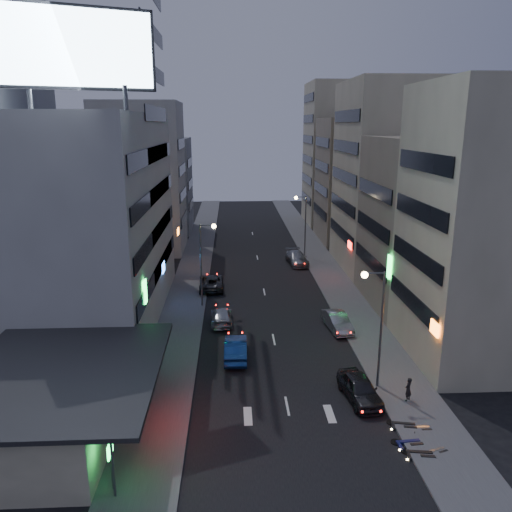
{
  "coord_description": "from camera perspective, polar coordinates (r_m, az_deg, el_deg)",
  "views": [
    {
      "loc": [
        -3.33,
        -23.68,
        17.12
      ],
      "look_at": [
        -1.23,
        18.72,
        5.87
      ],
      "focal_mm": 35.0,
      "sensor_mm": 36.0,
      "label": 1
    }
  ],
  "objects": [
    {
      "name": "ground",
      "position": [
        29.41,
        4.49,
        -20.81
      ],
      "size": [
        180.0,
        180.0,
        0.0
      ],
      "primitive_type": "plane",
      "color": "black",
      "rests_on": "ground"
    },
    {
      "name": "sidewalk_left",
      "position": [
        56.52,
        -7.45,
        -2.85
      ],
      "size": [
        4.0,
        120.0,
        0.12
      ],
      "primitive_type": "cube",
      "color": "#4C4C4F",
      "rests_on": "ground"
    },
    {
      "name": "sidewalk_right",
      "position": [
        57.45,
        8.68,
        -2.6
      ],
      "size": [
        4.0,
        120.0,
        0.12
      ],
      "primitive_type": "cube",
      "color": "#4C4C4F",
      "rests_on": "ground"
    },
    {
      "name": "food_court",
      "position": [
        31.63,
        -22.78,
        -15.01
      ],
      "size": [
        11.0,
        13.0,
        3.88
      ],
      "color": "beige",
      "rests_on": "ground"
    },
    {
      "name": "white_building",
      "position": [
        46.48,
        -19.94,
        3.9
      ],
      "size": [
        14.0,
        24.0,
        18.0
      ],
      "primitive_type": "cube",
      "color": "#B5B5B0",
      "rests_on": "ground"
    },
    {
      "name": "shophouse_near",
      "position": [
        39.43,
        24.96,
        3.05
      ],
      "size": [
        10.0,
        11.0,
        20.0
      ],
      "primitive_type": "cube",
      "color": "beige",
      "rests_on": "ground"
    },
    {
      "name": "shophouse_mid",
      "position": [
        50.24,
        19.27,
        3.55
      ],
      "size": [
        11.0,
        12.0,
        16.0
      ],
      "primitive_type": "cube",
      "color": "gray",
      "rests_on": "ground"
    },
    {
      "name": "shophouse_far",
      "position": [
        61.78,
        14.61,
        8.69
      ],
      "size": [
        10.0,
        14.0,
        22.0
      ],
      "primitive_type": "cube",
      "color": "beige",
      "rests_on": "ground"
    },
    {
      "name": "far_left_a",
      "position": [
        70.11,
        -12.97,
        8.65
      ],
      "size": [
        11.0,
        10.0,
        20.0
      ],
      "primitive_type": "cube",
      "color": "#B5B5B0",
      "rests_on": "ground"
    },
    {
      "name": "far_left_b",
      "position": [
        83.21,
        -11.69,
        7.91
      ],
      "size": [
        12.0,
        10.0,
        15.0
      ],
      "primitive_type": "cube",
      "color": "gray",
      "rests_on": "ground"
    },
    {
      "name": "far_right_a",
      "position": [
        76.48,
        11.56,
        8.46
      ],
      "size": [
        11.0,
        12.0,
        18.0
      ],
      "primitive_type": "cube",
      "color": "gray",
      "rests_on": "ground"
    },
    {
      "name": "far_right_b",
      "position": [
        89.93,
        9.77,
        11.38
      ],
      "size": [
        12.0,
        12.0,
        24.0
      ],
      "primitive_type": "cube",
      "color": "beige",
      "rests_on": "ground"
    },
    {
      "name": "billboard",
      "position": [
        35.3,
        -20.13,
        21.4
      ],
      "size": [
        9.52,
        3.75,
        6.2
      ],
      "rotation": [
        0.0,
        0.0,
        0.35
      ],
      "color": "#595B60",
      "rests_on": "white_building"
    },
    {
      "name": "street_lamp_right_near",
      "position": [
        33.23,
        13.58,
        -6.31
      ],
      "size": [
        1.6,
        0.44,
        8.02
      ],
      "color": "#595B60",
      "rests_on": "sidewalk_right"
    },
    {
      "name": "street_lamp_left",
      "position": [
        47.24,
        -5.87,
        0.36
      ],
      "size": [
        1.6,
        0.44,
        8.02
      ],
      "color": "#595B60",
      "rests_on": "sidewalk_left"
    },
    {
      "name": "street_lamp_right_far",
      "position": [
        65.41,
        5.34,
        4.43
      ],
      "size": [
        1.6,
        0.44,
        8.02
      ],
      "color": "#595B60",
      "rests_on": "sidewalk_right"
    },
    {
      "name": "parked_car_right_near",
      "position": [
        33.58,
        11.78,
        -14.6
      ],
      "size": [
        2.44,
        4.82,
        1.57
      ],
      "primitive_type": "imported",
      "rotation": [
        0.0,
        0.0,
        0.13
      ],
      "color": "#26262B",
      "rests_on": "ground"
    },
    {
      "name": "parked_car_right_mid",
      "position": [
        43.63,
        9.27,
        -7.4
      ],
      "size": [
        2.16,
        4.69,
        1.49
      ],
      "primitive_type": "imported",
      "rotation": [
        0.0,
        0.0,
        0.13
      ],
      "color": "#9FA3A7",
      "rests_on": "ground"
    },
    {
      "name": "parked_car_left",
      "position": [
        53.6,
        -5.14,
        -2.99
      ],
      "size": [
        2.72,
        5.52,
        1.51
      ],
      "primitive_type": "imported",
      "rotation": [
        0.0,
        0.0,
        3.18
      ],
      "color": "#25262A",
      "rests_on": "ground"
    },
    {
      "name": "parked_car_right_far",
      "position": [
        62.91,
        4.71,
        -0.25
      ],
      "size": [
        2.72,
        5.6,
        1.57
      ],
      "primitive_type": "imported",
      "rotation": [
        0.0,
        0.0,
        0.1
      ],
      "color": "gray",
      "rests_on": "ground"
    },
    {
      "name": "road_car_blue",
      "position": [
        38.16,
        -2.33,
        -10.51
      ],
      "size": [
        1.74,
        4.79,
        1.57
      ],
      "primitive_type": "imported",
      "rotation": [
        0.0,
        0.0,
        3.12
      ],
      "color": "navy",
      "rests_on": "ground"
    },
    {
      "name": "road_car_silver",
      "position": [
        44.54,
        -3.97,
        -6.87
      ],
      "size": [
        2.02,
        4.63,
        1.32
      ],
      "primitive_type": "imported",
      "rotation": [
        0.0,
        0.0,
        3.18
      ],
      "color": "#A5AAAE",
      "rests_on": "ground"
    },
    {
      "name": "person",
      "position": [
        34.0,
        17.0,
        -14.36
      ],
      "size": [
        0.67,
        0.66,
        1.56
      ],
      "primitive_type": "imported",
      "rotation": [
        0.0,
        0.0,
        3.89
      ],
      "color": "black",
      "rests_on": "sidewalk_right"
    },
    {
      "name": "scooter_black_a",
      "position": [
        29.91,
        19.61,
        -19.31
      ],
      "size": [
        0.96,
        2.13,
        1.25
      ],
      "primitive_type": null,
      "rotation": [
        0.0,
        0.0,
        1.43
      ],
      "color": "black",
      "rests_on": "sidewalk_right"
    },
    {
      "name": "scooter_silver_a",
      "position": [
        30.56,
        20.66,
        -18.93
      ],
      "size": [
        1.01,
        1.68,
        0.97
      ],
      "primitive_type": null,
      "rotation": [
        0.0,
        0.0,
        1.9
      ],
      "color": "gray",
      "rests_on": "sidewalk_right"
    },
    {
      "name": "scooter_blue",
      "position": [
        30.67,
        18.21,
        -18.27
      ],
      "size": [
        0.86,
        2.07,
        1.23
      ],
      "primitive_type": null,
      "rotation": [
        0.0,
        0.0,
        1.67
      ],
      "color": "navy",
      "rests_on": "sidewalk_right"
    },
    {
      "name": "scooter_black_b",
      "position": [
        31.94,
        17.82,
        -16.8
      ],
      "size": [
        1.06,
        2.12,
        1.24
      ],
      "primitive_type": null,
      "rotation": [
        0.0,
        0.0,
        1.37
      ],
      "color": "black",
      "rests_on": "sidewalk_right"
    },
    {
      "name": "scooter_silver_b",
      "position": [
        32.03,
        19.25,
        -17.06
      ],
      "size": [
        0.55,
        1.66,
        1.01
      ],
      "primitive_type": null,
      "rotation": [
        0.0,
        0.0,
        1.57
      ],
      "color": "#A8ACB0",
      "rests_on": "sidewalk_right"
    }
  ]
}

